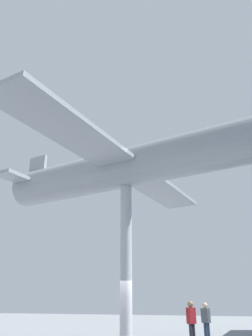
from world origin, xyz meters
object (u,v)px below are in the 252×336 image
(suspended_airplane, at_px, (131,167))
(visitor_person, at_px, (191,319))
(visitor_second, at_px, (206,319))
(support_pylon_central, at_px, (126,262))

(suspended_airplane, distance_m, visitor_person, 7.20)
(visitor_second, bearing_deg, suspended_airplane, -82.82)
(suspended_airplane, bearing_deg, visitor_second, 164.88)
(visitor_person, distance_m, visitor_second, 1.72)
(visitor_person, xyz_separation_m, visitor_second, (-1.68, 0.35, -0.04))
(support_pylon_central, distance_m, visitor_person, 4.15)
(support_pylon_central, height_order, suspended_airplane, suspended_airplane)
(support_pylon_central, distance_m, visitor_second, 5.63)
(visitor_person, bearing_deg, visitor_second, -161.58)
(suspended_airplane, distance_m, visitor_second, 8.17)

